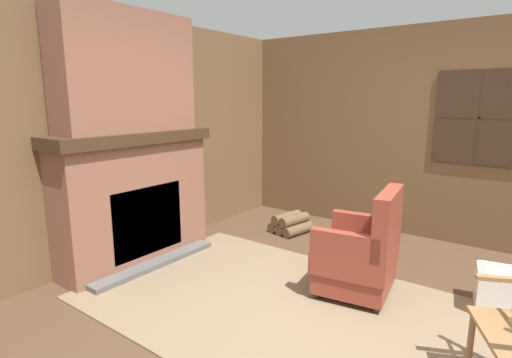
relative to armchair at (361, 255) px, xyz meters
name	(u,v)px	position (x,y,z in m)	size (l,w,h in m)	color
ground_plane	(342,336)	(0.16, -0.67, -0.35)	(14.00, 14.00, 0.00)	#4C3523
wood_panel_wall_left	(116,140)	(-2.35, -0.67, 0.88)	(0.06, 5.55, 2.46)	brown
wood_panel_wall_back	(442,134)	(0.17, 1.83, 0.89)	(5.55, 0.09, 2.46)	brown
fireplace_hearth	(135,198)	(-2.10, -0.67, 0.31)	(0.63, 1.67, 1.32)	brown
chimney_breast	(127,72)	(-2.11, -0.67, 1.53)	(0.37, 1.38, 1.12)	brown
area_rug	(296,310)	(-0.28, -0.57, -0.34)	(3.42, 2.03, 0.01)	#7A664C
armchair	(361,255)	(0.00, 0.00, 0.00)	(0.70, 0.75, 0.92)	brown
firewood_stack	(290,224)	(-1.31, 1.01, -0.24)	(0.46, 0.50, 0.24)	brown
laundry_basket	(506,292)	(1.03, 0.38, -0.18)	(0.48, 0.44, 0.33)	white
oil_lamp_vase	(63,126)	(-2.15, -1.30, 1.06)	(0.10, 0.10, 0.24)	#B24C42
storage_case	(175,122)	(-2.15, -0.06, 1.03)	(0.13, 0.27, 0.12)	gray
decorative_plate_on_mantel	(126,119)	(-2.17, -0.67, 1.09)	(0.07, 0.25, 0.25)	gold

